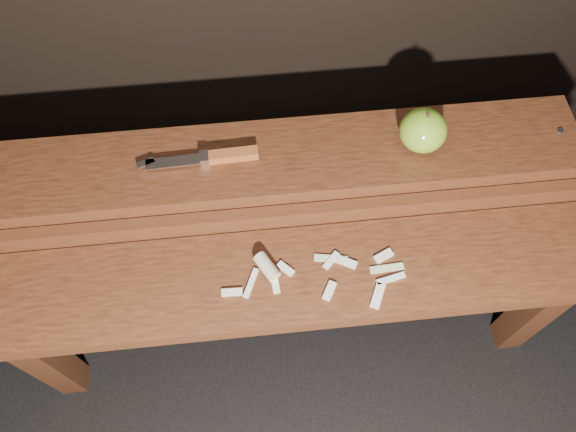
{
  "coord_description": "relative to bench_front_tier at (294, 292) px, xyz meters",
  "views": [
    {
      "loc": [
        -0.05,
        -0.46,
        1.4
      ],
      "look_at": [
        0.0,
        0.06,
        0.45
      ],
      "focal_mm": 35.0,
      "sensor_mm": 36.0,
      "label": 1
    }
  ],
  "objects": [
    {
      "name": "ground",
      "position": [
        0.0,
        0.06,
        -0.35
      ],
      "size": [
        60.0,
        60.0,
        0.0
      ],
      "primitive_type": "plane",
      "color": "black"
    },
    {
      "name": "bench_front_tier",
      "position": [
        0.0,
        0.0,
        0.0
      ],
      "size": [
        1.2,
        0.2,
        0.42
      ],
      "color": "#391C0E",
      "rests_on": "ground"
    },
    {
      "name": "bench_rear_tier",
      "position": [
        0.0,
        0.23,
        0.06
      ],
      "size": [
        1.2,
        0.21,
        0.5
      ],
      "color": "#391C0E",
      "rests_on": "ground"
    },
    {
      "name": "apple",
      "position": [
        0.27,
        0.23,
        0.19
      ],
      "size": [
        0.09,
        0.09,
        0.09
      ],
      "color": "olive",
      "rests_on": "bench_rear_tier"
    },
    {
      "name": "knife",
      "position": [
        -0.12,
        0.23,
        0.16
      ],
      "size": [
        0.24,
        0.03,
        0.02
      ],
      "color": "#964820",
      "rests_on": "bench_rear_tier"
    },
    {
      "name": "apple_scraps",
      "position": [
        0.01,
        0.01,
        0.07
      ],
      "size": [
        0.35,
        0.13,
        0.03
      ],
      "color": "beige",
      "rests_on": "bench_front_tier"
    }
  ]
}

